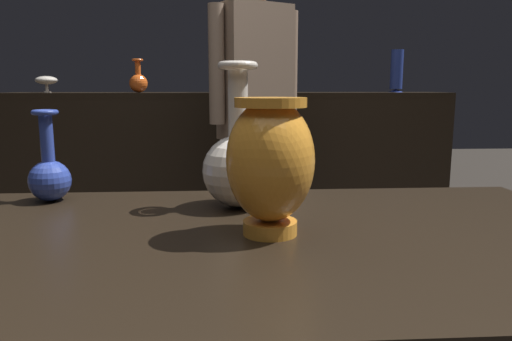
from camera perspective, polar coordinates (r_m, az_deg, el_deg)
The scene contains 9 objects.
back_display_shelf at distance 2.96m, azimuth -3.13°, elevation -0.40°, with size 2.60×0.40×0.99m.
vase_centerpiece at distance 0.72m, azimuth 1.74°, elevation 1.08°, with size 0.13×0.13×0.21m.
vase_tall_behind at distance 1.03m, azimuth -23.31°, elevation -0.36°, with size 0.08×0.08×0.18m.
vase_left_accent at distance 0.90m, azimuth -1.90°, elevation 0.79°, with size 0.14×0.14×0.27m.
shelf_vase_left at distance 2.88m, azimuth -13.78°, elevation 10.23°, with size 0.10×0.10×0.19m.
shelf_vase_far_left at distance 3.03m, azimuth -23.62°, elevation 9.75°, with size 0.12×0.12×0.09m.
shelf_vase_center at distance 2.91m, azimuth -3.26°, elevation 12.53°, with size 0.10×0.10×0.34m.
shelf_vase_far_right at distance 3.16m, azimuth 16.34°, elevation 11.18°, with size 0.09×0.09×0.26m.
visitor_center_back at distance 2.29m, azimuth -0.11°, elevation 7.47°, with size 0.42×0.31×1.58m.
Camera 1 is at (-0.02, -0.71, 1.02)m, focal length 33.72 mm.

